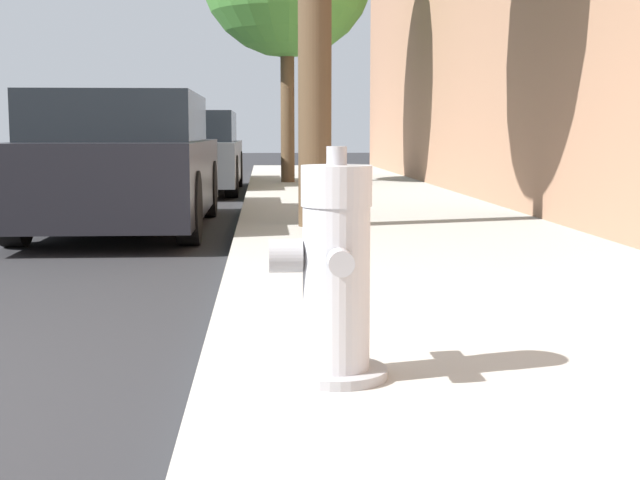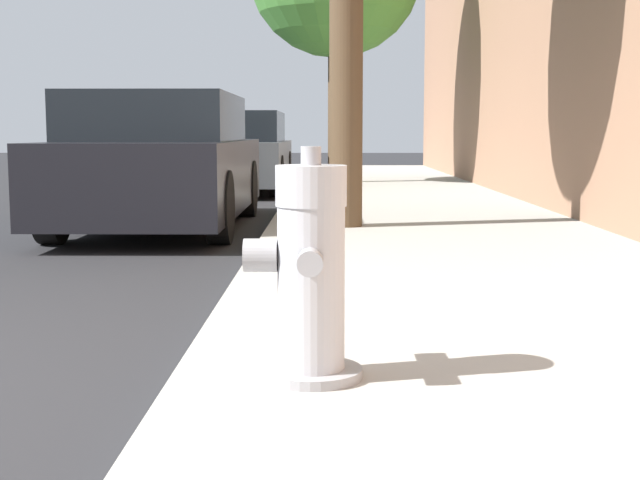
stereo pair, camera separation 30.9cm
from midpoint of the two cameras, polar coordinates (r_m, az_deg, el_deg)
The scene contains 4 objects.
sidewalk_slab at distance 3.25m, azimuth 20.46°, elevation -10.20°, with size 2.98×40.00×0.15m.
fire_hydrant at distance 3.07m, azimuth 2.20°, elevation -2.29°, with size 0.41×0.43×0.81m.
parked_car_near at distance 9.40m, azimuth -9.17°, elevation 4.85°, with size 1.72×4.32×1.39m.
parked_car_mid at distance 15.13m, azimuth -4.94°, elevation 5.58°, with size 1.79×4.45×1.34m.
Camera 2 is at (2.43, -2.92, 1.01)m, focal length 50.00 mm.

